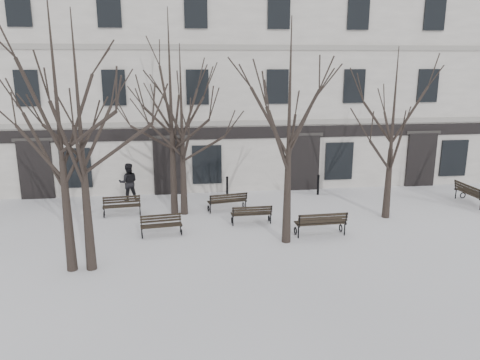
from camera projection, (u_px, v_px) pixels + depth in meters
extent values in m
plane|color=white|center=(264.00, 250.00, 16.85)|extent=(100.00, 100.00, 0.00)
cube|color=silver|center=(228.00, 81.00, 28.02)|extent=(40.00, 10.00, 11.00)
cube|color=gray|center=(238.00, 123.00, 23.65)|extent=(40.00, 0.12, 0.25)
cube|color=gray|center=(238.00, 47.00, 22.74)|extent=(40.00, 0.12, 0.25)
cube|color=black|center=(238.00, 133.00, 23.76)|extent=(40.00, 0.10, 0.60)
cube|color=black|center=(36.00, 170.00, 22.93)|extent=(1.60, 0.22, 2.90)
cube|color=#2D2B28|center=(32.00, 140.00, 22.53)|extent=(1.90, 0.08, 0.18)
cube|color=black|center=(76.00, 168.00, 23.16)|extent=(1.50, 0.14, 2.00)
cube|color=black|center=(170.00, 166.00, 23.72)|extent=(1.60, 0.22, 2.90)
cube|color=#2D2B28|center=(168.00, 137.00, 23.31)|extent=(1.90, 0.08, 0.18)
cube|color=black|center=(207.00, 164.00, 23.94)|extent=(1.50, 0.14, 2.00)
cube|color=black|center=(304.00, 163.00, 24.56)|extent=(1.60, 0.22, 2.90)
cube|color=#2D2B28|center=(305.00, 135.00, 24.16)|extent=(1.90, 0.08, 0.18)
cube|color=black|center=(339.00, 161.00, 24.79)|extent=(1.50, 0.14, 2.00)
cube|color=black|center=(421.00, 160.00, 25.35)|extent=(1.60, 0.22, 2.90)
cube|color=#2D2B28|center=(424.00, 132.00, 24.94)|extent=(1.90, 0.08, 0.18)
cube|color=black|center=(453.00, 158.00, 25.58)|extent=(1.50, 0.14, 2.00)
cube|color=black|center=(27.00, 88.00, 21.98)|extent=(1.10, 0.14, 1.70)
cube|color=black|center=(18.00, 7.00, 21.10)|extent=(1.10, 0.14, 1.70)
cube|color=black|center=(114.00, 88.00, 22.46)|extent=(1.10, 0.14, 1.70)
cube|color=black|center=(109.00, 8.00, 21.59)|extent=(1.10, 0.14, 1.70)
cube|color=black|center=(197.00, 87.00, 22.95)|extent=(1.10, 0.14, 1.70)
cube|color=black|center=(196.00, 10.00, 22.07)|extent=(1.10, 0.14, 1.70)
cube|color=black|center=(277.00, 87.00, 23.43)|extent=(1.10, 0.14, 1.70)
cube|color=black|center=(279.00, 11.00, 22.55)|extent=(1.10, 0.14, 1.70)
cube|color=black|center=(354.00, 86.00, 23.91)|extent=(1.10, 0.14, 1.70)
cube|color=black|center=(358.00, 12.00, 23.03)|extent=(1.10, 0.14, 1.70)
cube|color=black|center=(428.00, 86.00, 24.40)|extent=(1.10, 0.14, 1.70)
cube|color=black|center=(435.00, 13.00, 23.52)|extent=(1.10, 0.14, 1.70)
cone|color=black|center=(68.00, 217.00, 14.80)|extent=(0.34, 0.34, 3.65)
cone|color=black|center=(88.00, 220.00, 14.90)|extent=(0.34, 0.34, 3.41)
cone|color=black|center=(287.00, 199.00, 17.23)|extent=(0.34, 0.34, 3.40)
cone|color=black|center=(173.00, 173.00, 20.62)|extent=(0.34, 0.34, 3.69)
cone|color=black|center=(183.00, 180.00, 20.55)|extent=(0.34, 0.34, 3.09)
cone|color=black|center=(388.00, 184.00, 20.08)|extent=(0.34, 0.34, 3.03)
torus|color=black|center=(142.00, 236.00, 17.92)|extent=(0.08, 0.26, 0.26)
cylinder|color=black|center=(142.00, 231.00, 18.21)|extent=(0.04, 0.04, 0.40)
cube|color=black|center=(142.00, 227.00, 18.01)|extent=(0.10, 0.49, 0.04)
torus|color=black|center=(181.00, 232.00, 18.29)|extent=(0.08, 0.26, 0.26)
cylinder|color=black|center=(180.00, 228.00, 18.57)|extent=(0.04, 0.04, 0.40)
cube|color=black|center=(181.00, 224.00, 18.37)|extent=(0.10, 0.49, 0.04)
cube|color=black|center=(162.00, 227.00, 18.00)|extent=(1.59, 0.28, 0.03)
cube|color=black|center=(162.00, 226.00, 18.12)|extent=(1.59, 0.28, 0.03)
cube|color=black|center=(161.00, 225.00, 18.23)|extent=(1.59, 0.28, 0.03)
cube|color=black|center=(161.00, 224.00, 18.35)|extent=(1.59, 0.28, 0.03)
cube|color=black|center=(161.00, 221.00, 18.36)|extent=(1.59, 0.23, 0.08)
cube|color=black|center=(161.00, 218.00, 18.35)|extent=(1.59, 0.23, 0.08)
cube|color=black|center=(160.00, 215.00, 18.34)|extent=(1.59, 0.23, 0.08)
cylinder|color=black|center=(141.00, 221.00, 18.18)|extent=(0.05, 0.13, 0.44)
cylinder|color=black|center=(180.00, 218.00, 18.54)|extent=(0.05, 0.13, 0.44)
torus|color=black|center=(269.00, 218.00, 19.89)|extent=(0.05, 0.27, 0.27)
cylinder|color=black|center=(271.00, 219.00, 19.55)|extent=(0.05, 0.05, 0.42)
cube|color=black|center=(270.00, 213.00, 19.66)|extent=(0.06, 0.52, 0.05)
torus|color=black|center=(232.00, 220.00, 19.65)|extent=(0.05, 0.27, 0.27)
cylinder|color=black|center=(233.00, 221.00, 19.31)|extent=(0.05, 0.05, 0.42)
cube|color=black|center=(232.00, 215.00, 19.42)|extent=(0.06, 0.52, 0.05)
cube|color=black|center=(250.00, 212.00, 19.73)|extent=(1.69, 0.13, 0.03)
cube|color=black|center=(251.00, 213.00, 19.61)|extent=(1.69, 0.13, 0.03)
cube|color=black|center=(251.00, 214.00, 19.48)|extent=(1.69, 0.13, 0.03)
cube|color=black|center=(252.00, 215.00, 19.35)|extent=(1.69, 0.13, 0.03)
cube|color=black|center=(252.00, 212.00, 19.29)|extent=(1.69, 0.08, 0.08)
cube|color=black|center=(252.00, 210.00, 19.24)|extent=(1.69, 0.08, 0.08)
cube|color=black|center=(252.00, 208.00, 19.19)|extent=(1.69, 0.08, 0.08)
cylinder|color=black|center=(271.00, 211.00, 19.38)|extent=(0.04, 0.14, 0.47)
cylinder|color=black|center=(233.00, 212.00, 19.14)|extent=(0.04, 0.14, 0.47)
torus|color=black|center=(341.00, 228.00, 18.64)|extent=(0.07, 0.32, 0.32)
cylinder|color=black|center=(345.00, 229.00, 18.24)|extent=(0.06, 0.06, 0.50)
cube|color=black|center=(343.00, 222.00, 18.37)|extent=(0.08, 0.61, 0.06)
torus|color=black|center=(295.00, 231.00, 18.34)|extent=(0.07, 0.32, 0.32)
cylinder|color=black|center=(298.00, 232.00, 17.94)|extent=(0.06, 0.06, 0.50)
cube|color=black|center=(297.00, 224.00, 18.07)|extent=(0.08, 0.61, 0.06)
cube|color=black|center=(318.00, 220.00, 18.45)|extent=(1.98, 0.18, 0.04)
cube|color=black|center=(320.00, 222.00, 18.30)|extent=(1.98, 0.18, 0.04)
cube|color=black|center=(321.00, 223.00, 18.15)|extent=(1.98, 0.18, 0.04)
cube|color=black|center=(322.00, 224.00, 18.00)|extent=(1.98, 0.18, 0.04)
cube|color=black|center=(323.00, 221.00, 17.93)|extent=(1.98, 0.12, 0.10)
cube|color=black|center=(323.00, 218.00, 17.87)|extent=(1.98, 0.12, 0.10)
cube|color=black|center=(323.00, 215.00, 17.82)|extent=(1.98, 0.12, 0.10)
cylinder|color=black|center=(346.00, 219.00, 18.04)|extent=(0.05, 0.16, 0.55)
cylinder|color=black|center=(299.00, 221.00, 17.74)|extent=(0.05, 0.16, 0.55)
torus|color=black|center=(104.00, 215.00, 20.37)|extent=(0.07, 0.27, 0.26)
cylinder|color=black|center=(104.00, 211.00, 20.66)|extent=(0.05, 0.05, 0.41)
cube|color=black|center=(104.00, 207.00, 20.45)|extent=(0.10, 0.50, 0.05)
torus|color=black|center=(140.00, 212.00, 20.71)|extent=(0.07, 0.27, 0.26)
cylinder|color=black|center=(140.00, 208.00, 21.00)|extent=(0.05, 0.05, 0.41)
cube|color=black|center=(140.00, 205.00, 20.79)|extent=(0.10, 0.50, 0.05)
cube|color=black|center=(122.00, 207.00, 20.43)|extent=(1.64, 0.25, 0.03)
cube|color=black|center=(122.00, 206.00, 20.55)|extent=(1.64, 0.25, 0.03)
cube|color=black|center=(122.00, 206.00, 20.67)|extent=(1.64, 0.25, 0.03)
cube|color=black|center=(122.00, 205.00, 20.79)|extent=(1.64, 0.25, 0.03)
cube|color=black|center=(122.00, 202.00, 20.80)|extent=(1.63, 0.20, 0.08)
cube|color=black|center=(122.00, 199.00, 20.79)|extent=(1.63, 0.20, 0.08)
cube|color=black|center=(121.00, 197.00, 20.78)|extent=(1.63, 0.20, 0.08)
cylinder|color=black|center=(104.00, 202.00, 20.63)|extent=(0.05, 0.13, 0.45)
cylinder|color=black|center=(139.00, 200.00, 20.97)|extent=(0.05, 0.13, 0.45)
torus|color=black|center=(243.00, 205.00, 21.72)|extent=(0.10, 0.29, 0.28)
cylinder|color=black|center=(246.00, 205.00, 21.38)|extent=(0.05, 0.05, 0.44)
cube|color=black|center=(244.00, 200.00, 21.49)|extent=(0.15, 0.54, 0.05)
torus|color=black|center=(208.00, 208.00, 21.23)|extent=(0.10, 0.29, 0.28)
cylinder|color=black|center=(210.00, 209.00, 20.89)|extent=(0.05, 0.05, 0.44)
cube|color=black|center=(209.00, 203.00, 21.00)|extent=(0.15, 0.54, 0.05)
cube|color=black|center=(226.00, 200.00, 21.44)|extent=(1.75, 0.41, 0.03)
cube|color=black|center=(227.00, 201.00, 21.31)|extent=(1.75, 0.41, 0.03)
cube|color=black|center=(227.00, 201.00, 21.18)|extent=(1.75, 0.41, 0.03)
cube|color=black|center=(228.00, 202.00, 21.06)|extent=(1.75, 0.41, 0.03)
cube|color=black|center=(228.00, 200.00, 20.99)|extent=(1.74, 0.35, 0.09)
cube|color=black|center=(229.00, 197.00, 20.94)|extent=(1.74, 0.35, 0.09)
cube|color=black|center=(229.00, 195.00, 20.89)|extent=(1.74, 0.35, 0.09)
cylinder|color=black|center=(246.00, 197.00, 21.20)|extent=(0.06, 0.15, 0.49)
cylinder|color=black|center=(211.00, 200.00, 20.71)|extent=(0.06, 0.15, 0.49)
torus|color=black|center=(463.00, 195.00, 23.27)|extent=(0.32, 0.07, 0.32)
cylinder|color=black|center=(456.00, 194.00, 23.18)|extent=(0.05, 0.05, 0.49)
cube|color=black|center=(460.00, 189.00, 23.15)|extent=(0.60, 0.08, 0.05)
cube|color=black|center=(477.00, 193.00, 22.30)|extent=(0.19, 1.97, 0.04)
cube|color=black|center=(474.00, 193.00, 22.27)|extent=(0.19, 1.97, 0.04)
cube|color=black|center=(471.00, 194.00, 22.25)|extent=(0.19, 1.97, 0.04)
cube|color=black|center=(468.00, 194.00, 22.22)|extent=(0.19, 1.97, 0.04)
cube|color=black|center=(467.00, 191.00, 22.18)|extent=(0.12, 1.97, 0.10)
cube|color=black|center=(467.00, 188.00, 22.14)|extent=(0.12, 1.97, 0.10)
cube|color=black|center=(467.00, 186.00, 22.11)|extent=(0.12, 1.97, 0.10)
cylinder|color=black|center=(480.00, 195.00, 21.27)|extent=(0.16, 0.05, 0.54)
cylinder|color=black|center=(455.00, 185.00, 23.05)|extent=(0.16, 0.05, 0.54)
cylinder|color=black|center=(227.00, 187.00, 23.62)|extent=(0.11, 0.11, 0.94)
sphere|color=black|center=(227.00, 178.00, 23.50)|extent=(0.13, 0.13, 0.13)
cylinder|color=black|center=(318.00, 186.00, 23.82)|extent=(0.12, 0.12, 0.97)
sphere|color=black|center=(318.00, 176.00, 23.70)|extent=(0.14, 0.14, 0.14)
imported|color=black|center=(130.00, 201.00, 22.83)|extent=(0.99, 0.81, 1.89)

